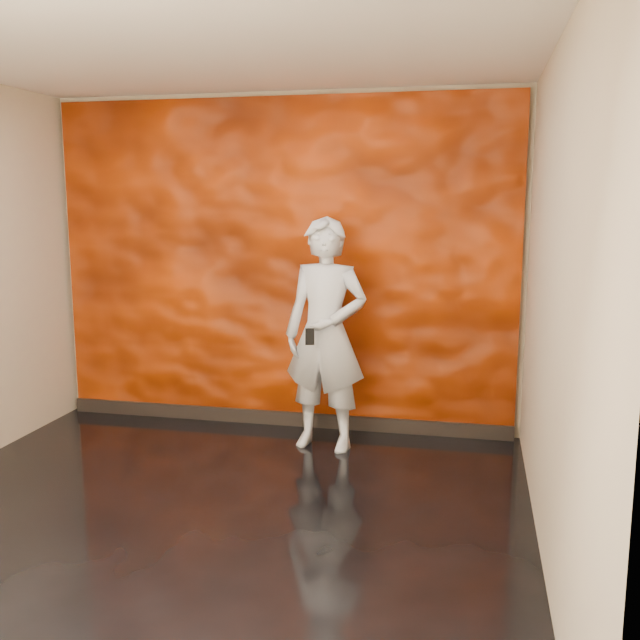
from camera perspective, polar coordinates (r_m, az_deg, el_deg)
The scene contains 5 objects.
room at distance 4.16m, azimuth -10.28°, elevation 2.15°, with size 4.02×4.02×2.81m.
feature_wall at distance 6.01m, azimuth -3.10°, elevation 4.37°, with size 3.90×0.06×2.75m, color #CA3801.
baseboard at distance 6.23m, azimuth -3.09°, elevation -7.84°, with size 3.90×0.04×0.12m, color black.
man at distance 5.49m, azimuth 0.46°, elevation -1.18°, with size 0.66×0.43×1.80m, color #A6ACB6.
phone at distance 5.22m, azimuth -0.82°, elevation -1.34°, with size 0.07×0.01×0.12m, color black.
Camera 1 is at (1.59, -3.81, 1.93)m, focal length 40.00 mm.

